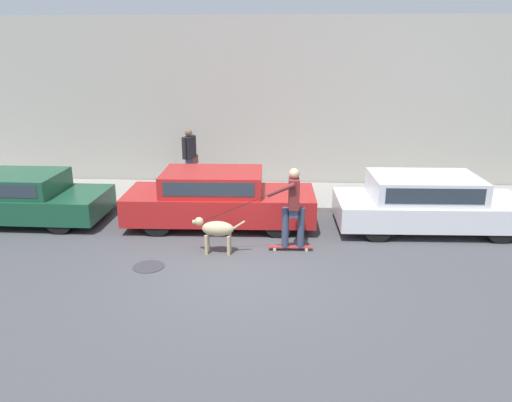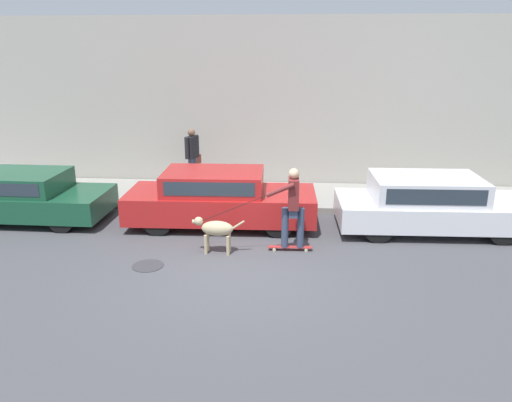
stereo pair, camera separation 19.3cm
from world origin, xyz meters
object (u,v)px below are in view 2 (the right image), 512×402
at_px(parked_car_0, 23,196).
at_px(dog, 216,229).
at_px(pedestrian_with_bag, 193,155).
at_px(parked_car_2, 430,204).
at_px(skateboarder, 293,205).
at_px(parked_car_1, 219,199).

height_order(parked_car_0, dog, parked_car_0).
bearing_deg(pedestrian_with_bag, parked_car_0, -124.73).
xyz_separation_m(parked_car_2, skateboarder, (-3.12, -1.45, 0.37)).
relative_size(parked_car_0, skateboarder, 1.72).
xyz_separation_m(parked_car_1, parked_car_2, (4.84, -0.00, -0.01)).
relative_size(parked_car_2, skateboarder, 1.85).
bearing_deg(pedestrian_with_bag, parked_car_2, -5.91).
height_order(parked_car_1, dog, parked_car_1).
bearing_deg(parked_car_2, parked_car_1, 178.37).
distance_m(parked_car_0, pedestrian_with_bag, 4.57).
distance_m(parked_car_1, parked_car_2, 4.84).
xyz_separation_m(parked_car_2, pedestrian_with_bag, (-6.02, 2.72, 0.46)).
distance_m(parked_car_0, parked_car_1, 4.81).
relative_size(dog, skateboarder, 0.46).
height_order(parked_car_2, pedestrian_with_bag, pedestrian_with_bag).
relative_size(parked_car_0, pedestrian_with_bag, 2.36).
bearing_deg(parked_car_1, dog, -85.76).
bearing_deg(parked_car_2, pedestrian_with_bag, 154.01).
height_order(dog, pedestrian_with_bag, pedestrian_with_bag).
distance_m(parked_car_1, dog, 1.70).
xyz_separation_m(dog, skateboarder, (1.55, 0.24, 0.49)).
xyz_separation_m(parked_car_2, dog, (-4.66, -1.69, -0.12)).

